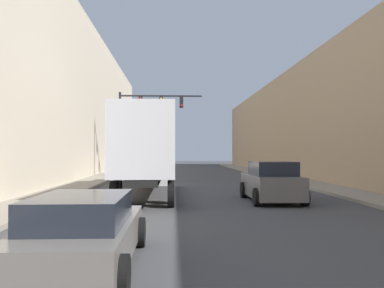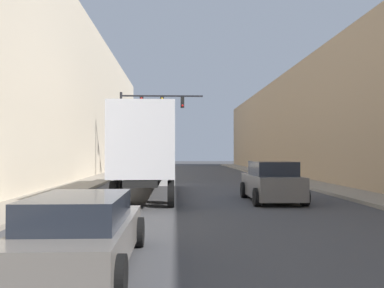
{
  "view_description": "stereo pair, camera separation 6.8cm",
  "coord_description": "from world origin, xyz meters",
  "px_view_note": "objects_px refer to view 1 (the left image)",
  "views": [
    {
      "loc": [
        -1.49,
        1.15,
        2.06
      ],
      "look_at": [
        -0.79,
        16.93,
        2.36
      ],
      "focal_mm": 40.0,
      "sensor_mm": 36.0,
      "label": 1
    },
    {
      "loc": [
        -1.42,
        1.15,
        2.06
      ],
      "look_at": [
        -0.79,
        16.93,
        2.36
      ],
      "focal_mm": 40.0,
      "sensor_mm": 36.0,
      "label": 2
    }
  ],
  "objects_px": {
    "semi_truck": "(151,148)",
    "sedan_car": "(83,233)",
    "suv_car": "(271,182)",
    "traffic_signal_gantry": "(142,117)"
  },
  "relations": [
    {
      "from": "semi_truck",
      "to": "sedan_car",
      "type": "bearing_deg",
      "value": -91.89
    },
    {
      "from": "suv_car",
      "to": "semi_truck",
      "type": "bearing_deg",
      "value": 143.33
    },
    {
      "from": "semi_truck",
      "to": "sedan_car",
      "type": "distance_m",
      "value": 14.04
    },
    {
      "from": "sedan_car",
      "to": "suv_car",
      "type": "relative_size",
      "value": 1.06
    },
    {
      "from": "suv_car",
      "to": "traffic_signal_gantry",
      "type": "bearing_deg",
      "value": 111.3
    },
    {
      "from": "sedan_car",
      "to": "semi_truck",
      "type": "bearing_deg",
      "value": 88.11
    },
    {
      "from": "sedan_car",
      "to": "traffic_signal_gantry",
      "type": "distance_m",
      "value": 27.52
    },
    {
      "from": "sedan_car",
      "to": "traffic_signal_gantry",
      "type": "height_order",
      "value": "traffic_signal_gantry"
    },
    {
      "from": "semi_truck",
      "to": "suv_car",
      "type": "bearing_deg",
      "value": -36.67
    },
    {
      "from": "suv_car",
      "to": "traffic_signal_gantry",
      "type": "distance_m",
      "value": 18.84
    }
  ]
}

